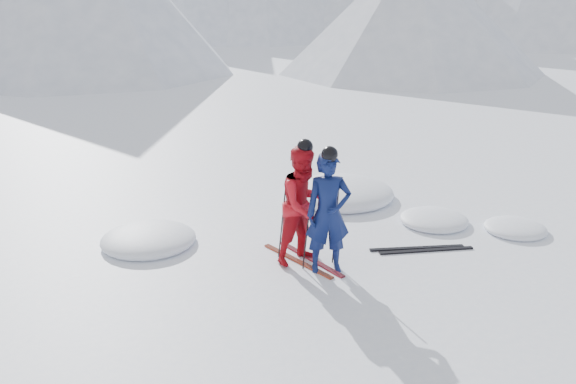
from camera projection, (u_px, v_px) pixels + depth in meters
name	position (u px, v px, depth m)	size (l,w,h in m)	color
ground	(402.00, 246.00, 10.87)	(160.00, 160.00, 0.00)	white
skier_blue	(328.00, 213.00, 9.66)	(0.72, 0.47, 1.98)	#0C1749
skier_red	(304.00, 205.00, 9.99)	(0.97, 0.76, 2.01)	#B70E19
pole_blue_left	(307.00, 232.00, 9.80)	(0.02, 0.02, 1.32)	black
pole_blue_right	(336.00, 225.00, 10.07)	(0.02, 0.02, 1.32)	black
pole_red_left	(282.00, 221.00, 10.22)	(0.02, 0.02, 1.34)	black
pole_red_right	(317.00, 218.00, 10.33)	(0.02, 0.02, 1.34)	black
ski_worn_left	(297.00, 261.00, 10.27)	(0.09, 1.70, 0.03)	black
ski_worn_right	(311.00, 259.00, 10.35)	(0.09, 1.70, 0.03)	black
ski_loose_a	(417.00, 248.00, 10.77)	(0.09, 1.70, 0.03)	black
ski_loose_b	(426.00, 250.00, 10.67)	(0.09, 1.70, 0.03)	black
snow_lumps	(323.00, 212.00, 12.53)	(8.04, 4.64, 0.51)	white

